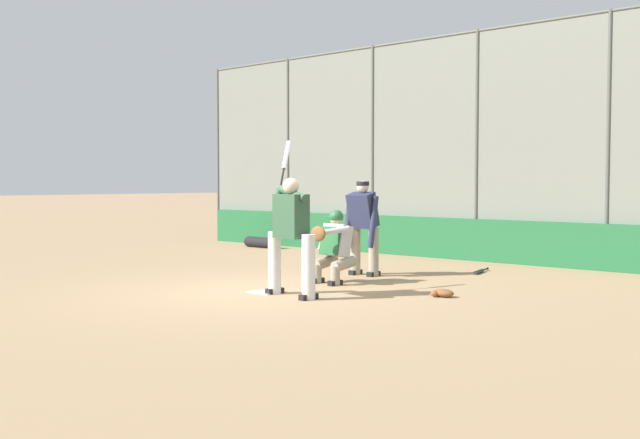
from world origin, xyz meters
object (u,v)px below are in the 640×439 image
object	(u,v)px
spare_bat_near_backstop	(480,271)
equipment_bag_dugout_side	(262,242)
fielding_glove_on_dirt	(442,293)
batter_at_plate	(291,232)
umpire_home	(363,225)
catcher_behind_plate	(333,245)

from	to	relation	value
spare_bat_near_backstop	equipment_bag_dugout_side	distance (m)	6.77
spare_bat_near_backstop	equipment_bag_dugout_side	bearing A→B (deg)	-111.73
fielding_glove_on_dirt	batter_at_plate	bearing A→B (deg)	40.22
fielding_glove_on_dirt	equipment_bag_dugout_side	bearing A→B (deg)	-26.62
umpire_home	fielding_glove_on_dirt	xyz separation A→B (m)	(-2.36, 1.17, -0.83)
umpire_home	spare_bat_near_backstop	xyz separation A→B (m)	(-1.35, -1.67, -0.85)
umpire_home	fielding_glove_on_dirt	world-z (taller)	umpire_home
catcher_behind_plate	fielding_glove_on_dirt	xyz separation A→B (m)	(-2.11, 0.07, -0.56)
batter_at_plate	umpire_home	size ratio (longest dim) A/B	1.36
umpire_home	spare_bat_near_backstop	distance (m)	2.31
umpire_home	fielding_glove_on_dirt	distance (m)	2.76
equipment_bag_dugout_side	catcher_behind_plate	bearing A→B (deg)	145.88
catcher_behind_plate	equipment_bag_dugout_side	distance (m)	6.77
catcher_behind_plate	umpire_home	world-z (taller)	umpire_home
batter_at_plate	equipment_bag_dugout_side	bearing A→B (deg)	-34.40
fielding_glove_on_dirt	equipment_bag_dugout_side	distance (m)	8.61
batter_at_plate	fielding_glove_on_dirt	size ratio (longest dim) A/B	7.01
spare_bat_near_backstop	equipment_bag_dugout_side	size ratio (longest dim) A/B	0.68
catcher_behind_plate	umpire_home	size ratio (longest dim) A/B	0.72
spare_bat_near_backstop	catcher_behind_plate	bearing A→B (deg)	-34.77
catcher_behind_plate	equipment_bag_dugout_side	bearing A→B (deg)	-31.24
catcher_behind_plate	umpire_home	xyz separation A→B (m)	(0.25, -1.10, 0.27)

